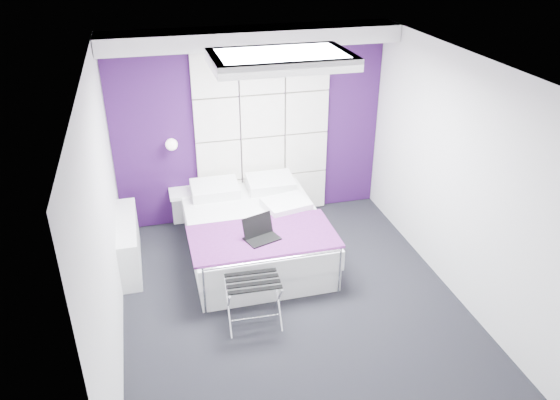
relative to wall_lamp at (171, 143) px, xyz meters
name	(u,v)px	position (x,y,z in m)	size (l,w,h in m)	color
floor	(295,308)	(1.05, -2.06, -1.22)	(4.40, 4.40, 0.00)	black
ceiling	(298,68)	(1.05, -2.06, 1.38)	(4.40, 4.40, 0.00)	white
wall_back	(250,127)	(1.05, 0.14, 0.08)	(3.60, 3.60, 0.00)	silver
wall_left	(104,225)	(-0.75, -2.06, 0.08)	(4.40, 4.40, 0.00)	silver
wall_right	(462,182)	(2.85, -2.06, 0.08)	(4.40, 4.40, 0.00)	silver
accent_wall	(251,127)	(1.05, 0.13, 0.08)	(3.58, 0.02, 2.58)	#321046
soffit	(252,37)	(1.05, -0.11, 1.28)	(3.58, 0.50, 0.20)	white
headboard	(263,136)	(1.20, 0.08, -0.05)	(1.80, 0.08, 2.30)	silver
skylight	(281,58)	(1.05, -1.46, 1.33)	(1.36, 0.86, 0.12)	white
wall_lamp	(171,143)	(0.00, 0.00, 0.00)	(0.15, 0.15, 0.15)	white
radiator	(129,243)	(-0.64, -0.76, -0.92)	(0.22, 1.20, 0.60)	white
bed	(254,234)	(0.85, -0.92, -0.92)	(1.65, 2.00, 0.70)	white
nightstand	(186,193)	(0.12, -0.04, -0.69)	(0.43, 0.33, 0.05)	white
luggage_rack	(253,302)	(0.57, -2.18, -0.95)	(0.54, 0.40, 0.53)	silver
laptop	(261,233)	(0.83, -1.44, -0.60)	(0.36, 0.26, 0.26)	black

